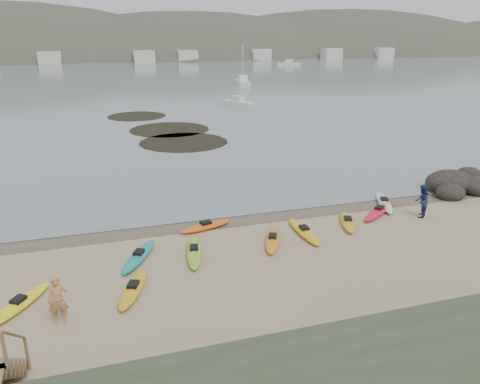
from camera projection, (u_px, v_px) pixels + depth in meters
name	position (u px, v px, depth m)	size (l,w,h in m)	color
ground	(240.00, 216.00, 27.06)	(600.00, 600.00, 0.00)	tan
wet_sand	(242.00, 218.00, 26.78)	(60.00, 60.00, 0.00)	brown
water	(101.00, 48.00, 298.05)	(1200.00, 1200.00, 0.00)	slate
kayaks	(255.00, 238.00, 23.77)	(22.32, 9.45, 0.34)	orange
person_west	(58.00, 300.00, 16.83)	(0.71, 0.46, 1.94)	tan
person_east	(422.00, 201.00, 26.69)	(0.94, 0.73, 1.94)	navy
rock_cluster	(459.00, 187.00, 31.41)	(5.17, 3.78, 1.69)	black
kelp_mats	(164.00, 130.00, 50.87)	(10.85, 24.11, 0.04)	black
moored_boats	(82.00, 80.00, 96.60)	(105.98, 79.83, 1.36)	silver
far_hills	(198.00, 90.00, 218.47)	(550.00, 135.00, 80.00)	#384235
far_town	(131.00, 57.00, 159.07)	(199.00, 5.00, 4.00)	beige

